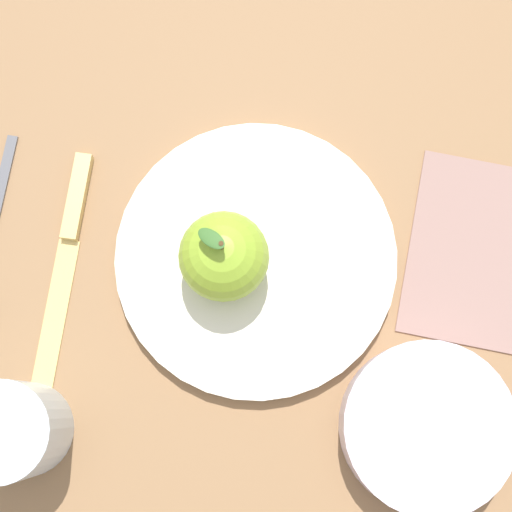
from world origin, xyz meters
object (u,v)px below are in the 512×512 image
side_bowl (427,427)px  cup (12,431)px  apple (226,258)px  linen_napkin (489,254)px  knife (67,251)px  dinner_plate (256,259)px

side_bowl → cup: cup is taller
apple → cup: size_ratio=1.12×
side_bowl → cup: (0.27, 0.17, 0.02)m
apple → linen_napkin: bearing=-145.5°
apple → knife: bearing=24.9°
apple → side_bowl: 0.21m
linen_napkin → apple: bearing=34.5°
side_bowl → knife: (0.33, 0.03, -0.02)m
apple → linen_napkin: 0.23m
cup → linen_napkin: bearing=-128.1°
side_bowl → linen_napkin: bearing=-82.8°
side_bowl → knife: bearing=4.9°
dinner_plate → side_bowl: (-0.19, 0.05, 0.02)m
apple → linen_napkin: apple is taller
linen_napkin → knife: bearing=30.9°
dinner_plate → side_bowl: 0.19m
linen_napkin → side_bowl: bearing=97.2°
apple → side_bowl: (-0.20, 0.03, -0.03)m
cup → knife: (0.05, -0.14, -0.04)m
apple → side_bowl: apple is taller
apple → linen_napkin: size_ratio=0.53×
dinner_plate → linen_napkin: dinner_plate is taller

